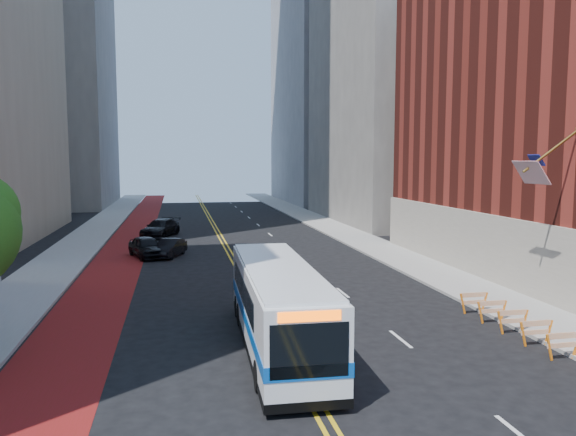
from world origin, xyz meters
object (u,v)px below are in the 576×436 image
Objects in this scene: transit_bus at (278,305)px; car_a at (147,247)px; car_b at (169,248)px; car_c at (160,228)px.

transit_bus is 2.60× the size of car_a.
transit_bus is 2.94× the size of car_b.
car_b is at bearing -22.15° from car_a.
car_a is 11.27m from car_c.
car_a is at bearing 107.17° from transit_bus.
transit_bus reaches higher than car_a.
transit_bus is at bearing -93.60° from car_a.
transit_bus is 33.18m from car_c.
transit_bus reaches higher than car_c.
car_c reaches higher than car_b.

